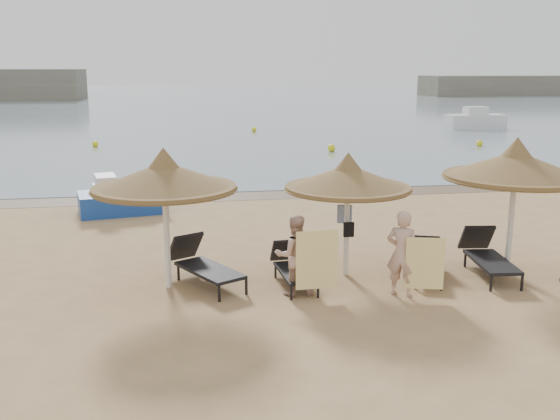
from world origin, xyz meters
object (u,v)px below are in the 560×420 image
at_px(palapa_left, 164,177).
at_px(palapa_right, 516,166).
at_px(lounger_near_left, 292,266).
at_px(person_right, 403,247).
at_px(palapa_center, 348,178).
at_px(lounger_far_right, 487,255).
at_px(pedal_boat, 121,198).
at_px(person_left, 295,249).
at_px(lounger_near_right, 427,260).
at_px(lounger_far_left, 202,263).

distance_m(palapa_left, palapa_right, 6.94).
distance_m(lounger_near_left, person_right, 2.23).
xyz_separation_m(palapa_center, lounger_far_right, (2.91, -0.39, -1.63)).
distance_m(lounger_far_right, pedal_boat, 10.58).
distance_m(lounger_near_left, person_left, 0.85).
bearing_deg(palapa_center, pedal_boat, 127.47).
xyz_separation_m(lounger_near_right, lounger_far_right, (1.28, -0.08, 0.07)).
xyz_separation_m(palapa_left, lounger_far_right, (6.53, -0.21, -1.78)).
xyz_separation_m(lounger_far_right, person_right, (-2.21, -0.94, 0.55)).
bearing_deg(pedal_boat, person_left, -74.63).
distance_m(lounger_far_left, pedal_boat, 6.93).
bearing_deg(lounger_near_right, person_left, -147.87).
height_order(palapa_right, lounger_near_left, palapa_right).
bearing_deg(palapa_right, lounger_near_left, 177.56).
relative_size(lounger_near_left, person_right, 0.92).
distance_m(lounger_far_left, lounger_near_right, 4.59).
distance_m(palapa_left, lounger_near_left, 3.05).
distance_m(palapa_right, lounger_far_left, 6.56).
relative_size(palapa_left, lounger_near_right, 1.60).
bearing_deg(palapa_left, palapa_center, 2.81).
height_order(palapa_right, lounger_near_right, palapa_right).
height_order(palapa_left, person_left, palapa_left).
xyz_separation_m(lounger_far_left, pedal_boat, (-2.10, 6.61, 0.02)).
xyz_separation_m(lounger_near_right, person_left, (-2.89, -0.64, 0.56)).
height_order(palapa_left, lounger_far_right, palapa_left).
bearing_deg(lounger_far_left, person_right, -48.32).
relative_size(palapa_center, pedal_boat, 0.95).
xyz_separation_m(lounger_far_left, person_left, (1.69, -0.93, 0.49)).
xyz_separation_m(palapa_center, lounger_far_left, (-2.95, -0.03, -1.62)).
relative_size(lounger_far_left, pedal_boat, 0.77).
bearing_deg(palapa_center, person_right, -61.84).
distance_m(palapa_left, lounger_far_left, 1.90).
xyz_separation_m(palapa_left, lounger_far_left, (0.66, 0.15, -1.78)).
distance_m(person_left, person_right, 2.00).
relative_size(lounger_near_right, lounger_far_right, 0.83).
bearing_deg(palapa_left, pedal_boat, 101.97).
bearing_deg(lounger_far_right, person_right, -149.82).
relative_size(palapa_center, lounger_far_left, 1.24).
height_order(person_left, pedal_boat, person_left).
relative_size(palapa_right, person_left, 1.61).
distance_m(lounger_far_left, lounger_far_right, 5.87).
distance_m(lounger_far_left, person_right, 3.92).
bearing_deg(palapa_center, palapa_left, -177.19).
bearing_deg(lounger_near_left, pedal_boat, 115.20).
xyz_separation_m(palapa_center, pedal_boat, (-5.04, 6.58, -1.60)).
xyz_separation_m(palapa_left, palapa_right, (6.93, -0.32, 0.08)).
height_order(palapa_center, palapa_right, palapa_right).
relative_size(palapa_right, pedal_boat, 1.06).
bearing_deg(lounger_near_right, lounger_near_left, -160.46).
bearing_deg(lounger_far_right, lounger_near_right, -176.24).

